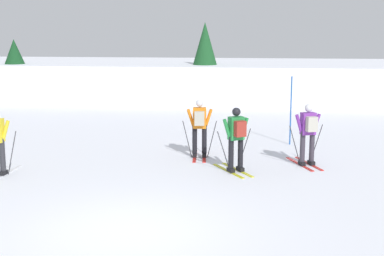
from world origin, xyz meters
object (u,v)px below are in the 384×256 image
(skier_orange, at_px, (200,125))
(conifer_far_right, at_px, (15,62))
(trail_marker_pole, at_px, (291,111))
(skier_purple, at_px, (308,131))
(skier_green, at_px, (236,137))
(conifer_far_left, at_px, (205,57))

(skier_orange, bearing_deg, conifer_far_right, 132.78)
(conifer_far_right, bearing_deg, trail_marker_pole, -35.10)
(skier_orange, relative_size, trail_marker_pole, 0.78)
(skier_orange, distance_m, trail_marker_pole, 3.49)
(skier_purple, height_order, conifer_far_right, conifer_far_right)
(skier_purple, xyz_separation_m, skier_green, (-1.91, -0.93, -0.00))
(skier_green, xyz_separation_m, conifer_far_left, (-2.11, 13.81, 1.31))
(skier_orange, xyz_separation_m, trail_marker_pole, (2.73, 2.17, 0.15))
(skier_green, relative_size, trail_marker_pole, 0.78)
(skier_green, bearing_deg, trail_marker_pole, 66.51)
(conifer_far_left, bearing_deg, trail_marker_pole, -69.80)
(skier_green, distance_m, skier_orange, 1.89)
(skier_green, bearing_deg, skier_orange, 126.17)
(trail_marker_pole, distance_m, conifer_far_left, 10.83)
(skier_purple, xyz_separation_m, conifer_far_left, (-4.02, 12.88, 1.31))
(skier_green, height_order, trail_marker_pole, trail_marker_pole)
(skier_green, height_order, conifer_far_right, conifer_far_right)
(conifer_far_right, bearing_deg, skier_green, -47.92)
(skier_orange, xyz_separation_m, conifer_far_left, (-0.99, 12.28, 1.31))
(skier_green, relative_size, conifer_far_left, 0.43)
(skier_green, distance_m, conifer_far_left, 14.03)
(trail_marker_pole, height_order, conifer_far_left, conifer_far_left)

